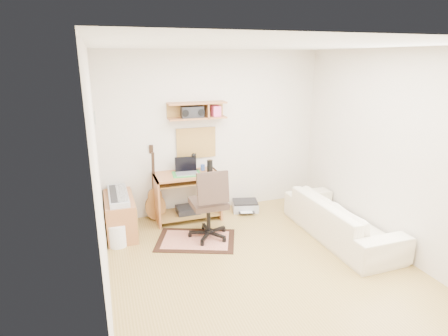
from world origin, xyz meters
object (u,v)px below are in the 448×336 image
object	(u,v)px
printer	(245,206)
sofa	(341,212)
task_chair	(208,203)
desk	(187,196)
cabinet	(120,215)

from	to	relation	value
printer	sofa	bearing A→B (deg)	-40.82
task_chair	printer	bearing A→B (deg)	40.28
desk	task_chair	world-z (taller)	task_chair
sofa	desk	bearing A→B (deg)	55.13
sofa	cabinet	bearing A→B (deg)	68.66
task_chair	cabinet	world-z (taller)	task_chair
task_chair	printer	distance (m)	1.22
desk	sofa	size ratio (longest dim) A/B	0.52
printer	desk	bearing A→B (deg)	-165.55
desk	sofa	xyz separation A→B (m)	(1.91, -1.33, 0.00)
printer	task_chair	bearing A→B (deg)	-125.09
cabinet	sofa	world-z (taller)	sofa
cabinet	printer	size ratio (longest dim) A/B	2.14
cabinet	printer	world-z (taller)	cabinet
printer	sofa	xyz separation A→B (m)	(0.92, -1.33, 0.29)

